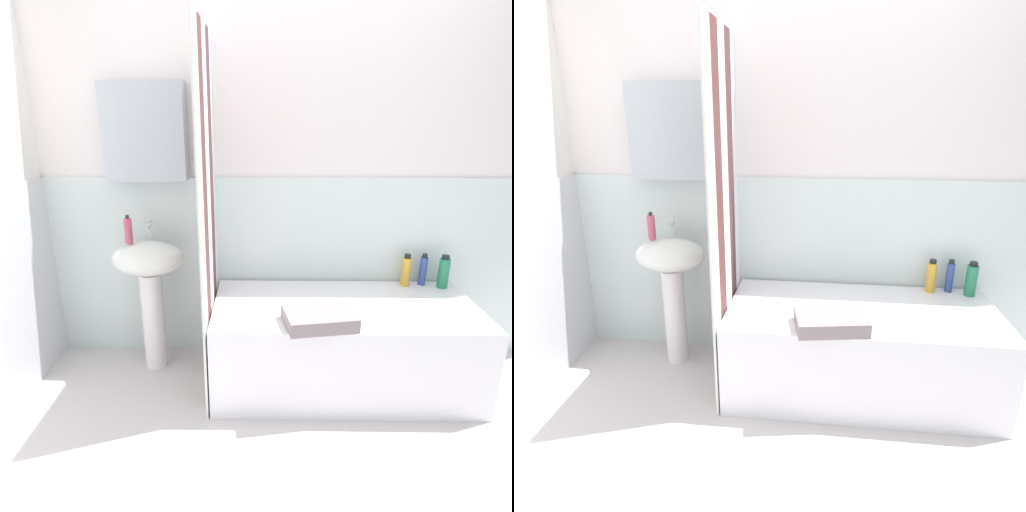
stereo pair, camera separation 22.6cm
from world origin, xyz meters
TOP-DOWN VIEW (x-y plane):
  - ground_plane at (0.00, 0.00)m, footprint 4.80×5.60m
  - wall_back_tiled at (-0.05, 1.26)m, footprint 3.60×0.18m
  - sink at (-0.86, 1.03)m, footprint 0.44×0.34m
  - faucet at (-0.86, 1.11)m, footprint 0.03×0.12m
  - soap_dispenser at (-0.96, 1.02)m, footprint 0.05×0.05m
  - bathtub at (0.32, 0.86)m, footprint 1.52×0.72m
  - shower_curtain at (-0.46, 0.86)m, footprint 0.01×0.72m
  - conditioner_bottle at (0.98, 1.12)m, footprint 0.07×0.07m
  - lotion_bottle at (0.86, 1.17)m, footprint 0.05×0.05m
  - body_wash_bottle at (0.75, 1.15)m, footprint 0.06×0.06m
  - towel_folded at (0.13, 0.60)m, footprint 0.40×0.30m

SIDE VIEW (x-z plane):
  - ground_plane at x=0.00m, z-range -0.04..0.00m
  - bathtub at x=0.32m, z-range 0.00..0.53m
  - towel_folded at x=0.13m, z-range 0.53..0.60m
  - sink at x=-0.86m, z-range 0.20..1.04m
  - lotion_bottle at x=0.86m, z-range 0.52..0.73m
  - body_wash_bottle at x=0.75m, z-range 0.52..0.73m
  - conditioner_bottle at x=0.98m, z-range 0.52..0.73m
  - faucet at x=-0.86m, z-range 0.84..0.97m
  - soap_dispenser at x=-0.96m, z-range 0.83..1.01m
  - shower_curtain at x=-0.46m, z-range 0.00..2.00m
  - wall_back_tiled at x=-0.05m, z-range -0.06..2.34m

